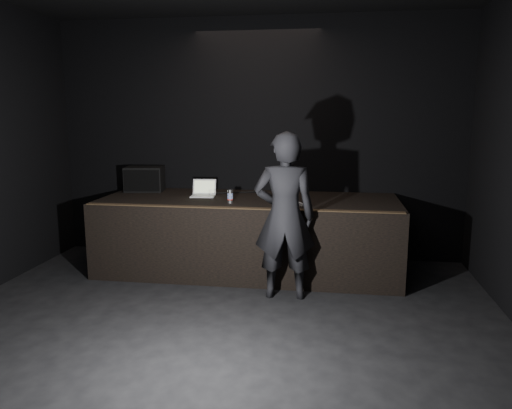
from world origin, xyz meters
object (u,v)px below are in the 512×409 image
object	(u,v)px
laptop	(204,192)
person	(285,216)
stage_monitor	(145,179)
beer_can	(230,196)
stage_riser	(249,234)

from	to	relation	value
laptop	person	world-z (taller)	person
stage_monitor	beer_can	size ratio (longest dim) A/B	3.39
stage_riser	laptop	distance (m)	0.87
beer_can	stage_riser	bearing A→B (deg)	64.67
stage_riser	laptop	xyz separation A→B (m)	(-0.66, 0.11, 0.56)
stage_monitor	person	size ratio (longest dim) A/B	0.30
laptop	person	distance (m)	1.63
stage_riser	stage_monitor	bearing A→B (deg)	165.89
person	stage_riser	bearing A→B (deg)	-63.17
beer_can	person	distance (m)	0.95
stage_riser	person	size ratio (longest dim) A/B	2.06
stage_monitor	laptop	world-z (taller)	stage_monitor
stage_monitor	laptop	bearing A→B (deg)	-25.24
stage_riser	person	xyz separation A→B (m)	(0.58, -0.95, 0.47)
person	laptop	bearing A→B (deg)	-45.15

